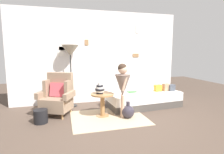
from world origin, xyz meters
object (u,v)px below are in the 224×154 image
at_px(daybed, 144,99).
at_px(magazine_basket, 41,116).
at_px(armchair, 58,96).
at_px(person_child, 123,83).
at_px(side_table, 103,100).
at_px(floor_lamp, 70,52).
at_px(demijohn_near, 128,111).
at_px(vase_striped, 100,89).
at_px(book_on_daybed, 132,92).

xyz_separation_m(daybed, magazine_basket, (-2.53, -0.48, -0.06)).
xyz_separation_m(armchair, person_child, (1.39, -0.60, 0.34)).
relative_size(side_table, floor_lamp, 0.32).
bearing_deg(demijohn_near, vase_striped, 154.61).
xyz_separation_m(armchair, book_on_daybed, (1.87, 0.05, -0.02)).
bearing_deg(book_on_daybed, person_child, -126.47).
bearing_deg(book_on_daybed, vase_striped, -154.91).
bearing_deg(side_table, magazine_basket, -177.53).
relative_size(side_table, magazine_basket, 1.87).
bearing_deg(floor_lamp, demijohn_near, -47.07).
bearing_deg(person_child, vase_striped, 156.03).
xyz_separation_m(armchair, floor_lamp, (0.34, 0.57, 1.00)).
bearing_deg(side_table, vase_striped, 170.93).
xyz_separation_m(armchair, vase_striped, (0.92, -0.39, 0.19)).
xyz_separation_m(person_child, book_on_daybed, (0.48, 0.65, -0.36)).
relative_size(vase_striped, demijohn_near, 0.69).
bearing_deg(floor_lamp, vase_striped, -59.12).
bearing_deg(magazine_basket, side_table, 2.47).
bearing_deg(demijohn_near, floor_lamp, 132.93).
xyz_separation_m(floor_lamp, person_child, (1.05, -1.17, -0.66)).
bearing_deg(daybed, armchair, -179.59).
relative_size(book_on_daybed, demijohn_near, 0.59).
xyz_separation_m(side_table, demijohn_near, (0.51, -0.26, -0.22)).
relative_size(side_table, book_on_daybed, 2.38).
relative_size(demijohn_near, magazine_basket, 1.32).
height_order(armchair, magazine_basket, armchair).
height_order(daybed, vase_striped, vase_striped).
bearing_deg(person_child, magazine_basket, 175.29).
bearing_deg(vase_striped, daybed, 17.82).
relative_size(daybed, person_child, 1.63).
height_order(daybed, floor_lamp, floor_lamp).
bearing_deg(magazine_basket, armchair, 53.92).
height_order(armchair, book_on_daybed, armchair).
relative_size(floor_lamp, demijohn_near, 4.42).
relative_size(floor_lamp, magazine_basket, 5.84).
bearing_deg(daybed, magazine_basket, -169.35).
relative_size(daybed, vase_striped, 7.71).
relative_size(armchair, floor_lamp, 0.59).
distance_m(daybed, vase_striped, 1.40).
distance_m(vase_striped, demijohn_near, 0.80).
xyz_separation_m(side_table, magazine_basket, (-1.31, -0.06, -0.23)).
bearing_deg(armchair, vase_striped, -23.19).
bearing_deg(demijohn_near, armchair, 155.96).
distance_m(side_table, book_on_daybed, 1.00).
bearing_deg(floor_lamp, daybed, -16.72).
height_order(person_child, magazine_basket, person_child).
distance_m(armchair, book_on_daybed, 1.87).
bearing_deg(demijohn_near, daybed, 44.26).
distance_m(side_table, magazine_basket, 1.33).
distance_m(side_table, floor_lamp, 1.58).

